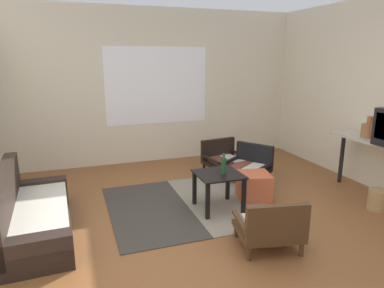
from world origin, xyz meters
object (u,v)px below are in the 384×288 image
(armchair_corner, at_px, (249,164))
(wicker_basket, at_px, (378,200))
(coffee_table, at_px, (219,181))
(clay_vase, at_px, (370,130))
(couch, at_px, (30,215))
(glass_bottle, at_px, (224,165))
(ottoman_orange, at_px, (254,186))
(armchair_striped_foreground, at_px, (271,227))
(armchair_by_window, at_px, (223,158))

(armchair_corner, distance_m, wicker_basket, 1.81)
(armchair_corner, height_order, wicker_basket, armchair_corner)
(coffee_table, xyz_separation_m, armchair_corner, (0.88, 0.82, -0.12))
(armchair_corner, distance_m, clay_vase, 1.74)
(couch, distance_m, clay_vase, 4.38)
(coffee_table, bearing_deg, couch, 177.66)
(glass_bottle, bearing_deg, wicker_basket, -19.91)
(coffee_table, distance_m, wicker_basket, 2.02)
(coffee_table, relative_size, ottoman_orange, 1.34)
(armchair_striped_foreground, height_order, armchair_corner, armchair_striped_foreground)
(armchair_striped_foreground, bearing_deg, glass_bottle, 92.54)
(armchair_striped_foreground, relative_size, wicker_basket, 2.65)
(clay_vase, bearing_deg, armchair_corner, 142.23)
(couch, relative_size, wicker_basket, 6.65)
(couch, distance_m, armchair_striped_foreground, 2.54)
(coffee_table, distance_m, ottoman_orange, 0.64)
(ottoman_orange, height_order, wicker_basket, ottoman_orange)
(armchair_striped_foreground, distance_m, armchair_corner, 2.03)
(ottoman_orange, relative_size, wicker_basket, 1.56)
(wicker_basket, bearing_deg, coffee_table, 160.11)
(ottoman_orange, xyz_separation_m, clay_vase, (1.57, -0.31, 0.73))
(coffee_table, relative_size, clay_vase, 1.92)
(coffee_table, distance_m, armchair_corner, 1.21)
(ottoman_orange, xyz_separation_m, wicker_basket, (1.30, -0.83, -0.05))
(armchair_striped_foreground, relative_size, armchair_corner, 0.85)
(armchair_corner, distance_m, glass_bottle, 1.23)
(couch, xyz_separation_m, coffee_table, (2.17, -0.09, 0.15))
(ottoman_orange, distance_m, wicker_basket, 1.54)
(armchair_by_window, distance_m, ottoman_orange, 1.16)
(couch, distance_m, armchair_by_window, 3.07)
(armchair_striped_foreground, bearing_deg, ottoman_orange, 67.82)
(wicker_basket, bearing_deg, armchair_corner, 123.64)
(wicker_basket, bearing_deg, glass_bottle, 160.09)
(coffee_table, distance_m, clay_vase, 2.23)
(armchair_by_window, bearing_deg, coffee_table, -116.73)
(wicker_basket, bearing_deg, clay_vase, 62.57)
(armchair_striped_foreground, relative_size, clay_vase, 2.45)
(armchair_corner, bearing_deg, coffee_table, -136.94)
(armchair_by_window, bearing_deg, couch, -156.77)
(armchair_striped_foreground, distance_m, wicker_basket, 1.83)
(coffee_table, relative_size, armchair_by_window, 0.78)
(armchair_corner, distance_m, ottoman_orange, 0.74)
(armchair_by_window, xyz_separation_m, wicker_basket, (1.23, -1.98, -0.12))
(couch, height_order, armchair_by_window, couch)
(coffee_table, height_order, clay_vase, clay_vase)
(glass_bottle, bearing_deg, coffee_table, 160.75)
(couch, height_order, coffee_table, couch)
(armchair_striped_foreground, distance_m, clay_vase, 2.33)
(armchair_corner, relative_size, clay_vase, 2.88)
(armchair_corner, height_order, clay_vase, clay_vase)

